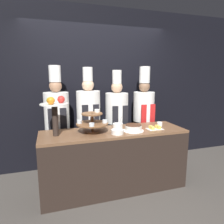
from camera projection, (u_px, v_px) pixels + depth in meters
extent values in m
plane|color=#47423D|center=(121.00, 199.00, 2.68)|extent=(14.00, 14.00, 0.00)
cube|color=black|center=(98.00, 89.00, 3.61)|extent=(10.00, 0.06, 2.80)
cube|color=black|center=(114.00, 161.00, 2.90)|extent=(2.04, 0.62, 0.84)
cube|color=brown|center=(114.00, 132.00, 2.82)|extent=(2.04, 0.62, 0.03)
cylinder|color=brown|center=(92.00, 132.00, 2.72)|extent=(0.20, 0.20, 0.02)
cylinder|color=brown|center=(92.00, 123.00, 2.70)|extent=(0.04, 0.04, 0.27)
cylinder|color=brown|center=(92.00, 124.00, 2.70)|extent=(0.44, 0.44, 0.02)
cylinder|color=brown|center=(92.00, 114.00, 2.68)|extent=(0.28, 0.28, 0.02)
cylinder|color=silver|center=(105.00, 121.00, 2.71)|extent=(0.07, 0.07, 0.04)
cylinder|color=gold|center=(105.00, 122.00, 2.71)|extent=(0.06, 0.06, 0.03)
cylinder|color=silver|center=(93.00, 119.00, 2.87)|extent=(0.07, 0.07, 0.04)
cylinder|color=red|center=(93.00, 119.00, 2.87)|extent=(0.06, 0.06, 0.03)
cylinder|color=silver|center=(79.00, 122.00, 2.69)|extent=(0.07, 0.07, 0.04)
cylinder|color=beige|center=(79.00, 122.00, 2.69)|extent=(0.06, 0.06, 0.03)
cylinder|color=silver|center=(92.00, 125.00, 2.53)|extent=(0.07, 0.07, 0.04)
cylinder|color=green|center=(92.00, 125.00, 2.53)|extent=(0.06, 0.06, 0.03)
cylinder|color=white|center=(97.00, 111.00, 2.74)|extent=(0.07, 0.07, 0.04)
cylinder|color=#2D231E|center=(55.00, 120.00, 2.54)|extent=(0.07, 0.07, 0.41)
cylinder|color=white|center=(54.00, 104.00, 2.50)|extent=(0.36, 0.36, 0.01)
sphere|color=red|center=(61.00, 99.00, 2.54)|extent=(0.09, 0.09, 0.09)
sphere|color=#84B742|center=(49.00, 100.00, 2.54)|extent=(0.07, 0.07, 0.07)
sphere|color=orange|center=(51.00, 101.00, 2.41)|extent=(0.09, 0.09, 0.09)
cylinder|color=white|center=(133.00, 131.00, 2.80)|extent=(0.29, 0.29, 0.01)
cylinder|color=white|center=(133.00, 128.00, 2.79)|extent=(0.23, 0.23, 0.08)
cylinder|color=#472819|center=(133.00, 125.00, 2.78)|extent=(0.23, 0.23, 0.01)
cylinder|color=white|center=(160.00, 124.00, 3.05)|extent=(0.08, 0.08, 0.07)
cube|color=white|center=(155.00, 129.00, 2.89)|extent=(0.23, 0.14, 0.01)
cube|color=#EFCC56|center=(153.00, 128.00, 2.85)|extent=(0.04, 0.04, 0.04)
cube|color=#EFCC56|center=(159.00, 127.00, 2.88)|extent=(0.04, 0.04, 0.04)
cube|color=#EFCC56|center=(151.00, 127.00, 2.90)|extent=(0.04, 0.04, 0.04)
cube|color=#EFCC56|center=(157.00, 126.00, 2.93)|extent=(0.04, 0.04, 0.04)
cylinder|color=white|center=(117.00, 132.00, 2.65)|extent=(0.17, 0.17, 0.06)
cylinder|color=#BCBCC1|center=(121.00, 126.00, 2.65)|extent=(0.05, 0.01, 0.11)
cylinder|color=white|center=(118.00, 125.00, 2.99)|extent=(0.15, 0.15, 0.06)
cylinder|color=#BCBCC1|center=(120.00, 120.00, 2.99)|extent=(0.05, 0.01, 0.11)
cube|color=#38332D|center=(59.00, 153.00, 3.22)|extent=(0.29, 0.16, 0.81)
cylinder|color=white|center=(57.00, 111.00, 3.10)|extent=(0.38, 0.38, 0.57)
cube|color=black|center=(58.00, 120.00, 2.95)|extent=(0.27, 0.01, 0.37)
sphere|color=#A37556|center=(55.00, 86.00, 3.03)|extent=(0.19, 0.19, 0.19)
cylinder|color=white|center=(55.00, 74.00, 3.00)|extent=(0.18, 0.18, 0.25)
cube|color=#38332D|center=(89.00, 148.00, 3.36)|extent=(0.29, 0.16, 0.88)
cylinder|color=white|center=(88.00, 107.00, 3.24)|extent=(0.38, 0.38, 0.51)
cube|color=black|center=(91.00, 115.00, 3.09)|extent=(0.27, 0.01, 0.33)
sphere|color=#DBB28E|center=(88.00, 85.00, 3.17)|extent=(0.19, 0.19, 0.19)
cylinder|color=white|center=(88.00, 74.00, 3.14)|extent=(0.16, 0.16, 0.22)
cube|color=#28282D|center=(117.00, 145.00, 3.51)|extent=(0.29, 0.16, 0.84)
cylinder|color=silver|center=(117.00, 108.00, 3.39)|extent=(0.38, 0.38, 0.50)
cube|color=black|center=(120.00, 116.00, 3.23)|extent=(0.27, 0.01, 0.32)
sphere|color=tan|center=(117.00, 87.00, 3.32)|extent=(0.19, 0.19, 0.19)
cylinder|color=white|center=(117.00, 77.00, 3.29)|extent=(0.15, 0.15, 0.22)
cube|color=#28282D|center=(143.00, 143.00, 3.66)|extent=(0.28, 0.15, 0.84)
cylinder|color=white|center=(144.00, 106.00, 3.54)|extent=(0.37, 0.37, 0.51)
cube|color=red|center=(148.00, 114.00, 3.39)|extent=(0.26, 0.01, 0.33)
sphere|color=#846047|center=(144.00, 87.00, 3.47)|extent=(0.19, 0.19, 0.19)
cylinder|color=white|center=(145.00, 75.00, 3.43)|extent=(0.18, 0.18, 0.28)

